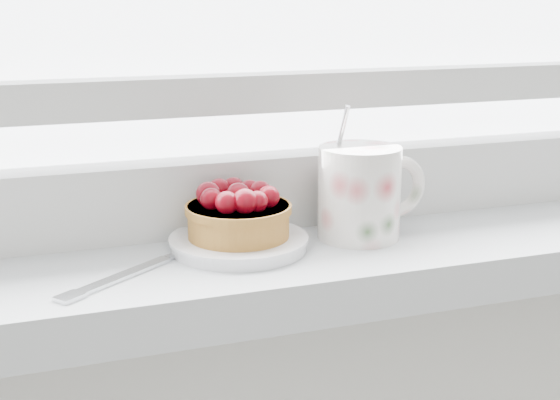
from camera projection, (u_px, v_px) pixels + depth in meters
name	position (u px, v px, depth m)	size (l,w,h in m)	color
saucer	(239.00, 243.00, 0.69)	(0.12, 0.12, 0.01)	white
raspberry_tart	(238.00, 213.00, 0.68)	(0.09, 0.09, 0.05)	#945D20
floral_mug	(362.00, 190.00, 0.72)	(0.11, 0.08, 0.12)	white
fork	(153.00, 264.00, 0.65)	(0.17, 0.13, 0.00)	silver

